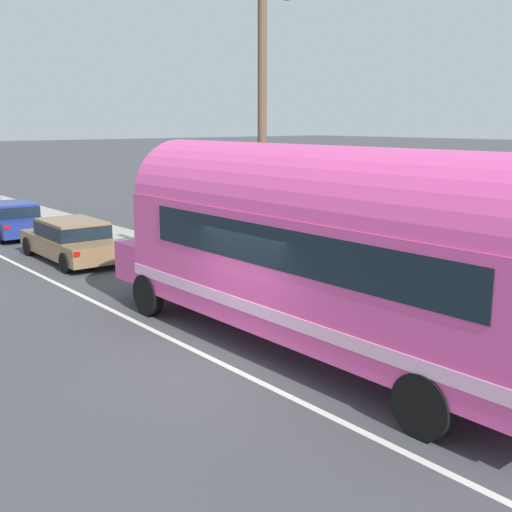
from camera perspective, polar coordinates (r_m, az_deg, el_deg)
ground_plane at (r=12.41m, az=-2.82°, el=-9.65°), size 300.00×300.00×0.00m
lane_markings at (r=23.36m, az=-17.32°, el=0.09°), size 3.54×80.00×0.01m
sidewalk_slab at (r=22.88m, az=-8.45°, el=0.45°), size 2.34×90.00×0.15m
utility_pole at (r=17.16m, az=0.55°, el=11.44°), size 1.80×0.24×8.50m
painted_bus at (r=12.03m, az=6.89°, el=1.02°), size 2.65×12.44×4.12m
car_lead at (r=22.15m, az=-16.04°, el=1.51°), size 2.06×4.84×1.37m
car_second at (r=27.74m, az=-20.96°, el=3.16°), size 2.06×4.45×1.37m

